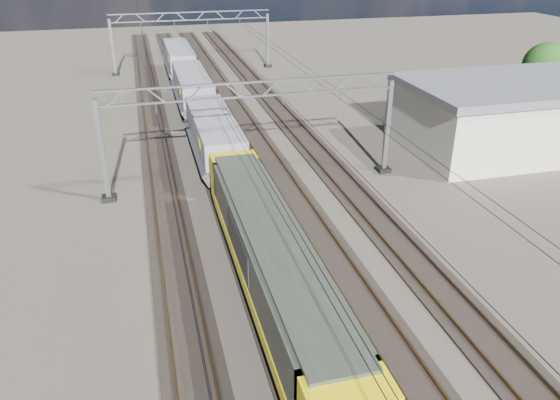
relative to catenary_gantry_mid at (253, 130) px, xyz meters
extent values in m
plane|color=#29251F|center=(0.00, -4.00, -3.91)|extent=(160.00, 160.00, 0.00)
cube|color=black|center=(-6.00, -4.00, -3.85)|extent=(2.60, 140.00, 0.12)
cube|color=brown|center=(-6.72, -4.00, -3.69)|extent=(0.08, 140.00, 0.16)
cube|color=brown|center=(-5.28, -4.00, -3.69)|extent=(0.08, 140.00, 0.16)
cube|color=black|center=(-2.00, -4.00, -3.85)|extent=(2.60, 140.00, 0.12)
cube|color=brown|center=(-2.72, -4.00, -3.69)|extent=(0.08, 140.00, 0.16)
cube|color=brown|center=(-1.28, -4.00, -3.69)|extent=(0.08, 140.00, 0.16)
cube|color=black|center=(2.00, -4.00, -3.85)|extent=(2.60, 140.00, 0.12)
cube|color=brown|center=(1.28, -4.00, -3.69)|extent=(0.08, 140.00, 0.16)
cube|color=brown|center=(2.72, -4.00, -3.69)|extent=(0.08, 140.00, 0.16)
cube|color=black|center=(6.00, -4.00, -3.85)|extent=(2.60, 140.00, 0.12)
cube|color=brown|center=(5.28, -4.00, -3.69)|extent=(0.08, 140.00, 0.16)
cube|color=brown|center=(6.72, -4.00, -3.69)|extent=(0.08, 140.00, 0.16)
cube|color=gray|center=(-9.50, 0.00, -0.61)|extent=(0.30, 0.30, 6.60)
cube|color=gray|center=(9.50, 0.00, -0.61)|extent=(0.30, 0.30, 6.60)
cube|color=black|center=(-9.50, 0.00, -3.76)|extent=(0.90, 0.90, 0.30)
cube|color=black|center=(9.50, 0.00, -3.76)|extent=(0.90, 0.90, 0.30)
cube|color=gray|center=(0.00, 0.00, 3.14)|extent=(19.30, 0.18, 0.12)
cube|color=gray|center=(0.00, 0.00, 2.24)|extent=(19.30, 0.18, 0.12)
cube|color=gray|center=(-8.31, 0.00, 2.69)|extent=(1.03, 0.10, 0.94)
cube|color=gray|center=(-5.94, 0.00, 2.69)|extent=(1.03, 0.10, 0.94)
cube|color=gray|center=(-3.56, 0.00, 2.69)|extent=(1.03, 0.10, 0.94)
cube|color=gray|center=(-1.19, 0.00, 2.69)|extent=(1.03, 0.10, 0.94)
cube|color=gray|center=(1.19, 0.00, 2.69)|extent=(1.03, 0.10, 0.94)
cube|color=gray|center=(3.56, 0.00, 2.69)|extent=(1.03, 0.10, 0.94)
cube|color=gray|center=(5.94, 0.00, 2.69)|extent=(1.03, 0.10, 0.94)
cube|color=gray|center=(8.31, 0.00, 2.69)|extent=(1.03, 0.10, 0.94)
cube|color=gray|center=(-6.00, 0.00, 1.92)|extent=(0.06, 0.06, 0.65)
cube|color=gray|center=(-2.00, 0.00, 1.92)|extent=(0.06, 0.06, 0.65)
cube|color=gray|center=(2.00, 0.00, 1.92)|extent=(0.06, 0.06, 0.65)
cube|color=gray|center=(6.00, 0.00, 1.92)|extent=(0.06, 0.06, 0.65)
cube|color=gray|center=(-9.50, 36.00, -0.61)|extent=(0.30, 0.30, 6.60)
cube|color=gray|center=(9.50, 36.00, -0.61)|extent=(0.30, 0.30, 6.60)
cube|color=black|center=(-9.50, 36.00, -3.76)|extent=(0.90, 0.90, 0.30)
cube|color=black|center=(9.50, 36.00, -3.76)|extent=(0.90, 0.90, 0.30)
cube|color=gray|center=(0.00, 36.00, 3.14)|extent=(19.30, 0.18, 0.12)
cube|color=gray|center=(0.00, 36.00, 2.24)|extent=(19.30, 0.18, 0.12)
cube|color=gray|center=(-8.31, 36.00, 2.69)|extent=(1.03, 0.10, 0.94)
cube|color=gray|center=(-5.94, 36.00, 2.69)|extent=(1.03, 0.10, 0.94)
cube|color=gray|center=(-3.56, 36.00, 2.69)|extent=(1.03, 0.10, 0.94)
cube|color=gray|center=(-1.19, 36.00, 2.69)|extent=(1.03, 0.10, 0.94)
cube|color=gray|center=(1.19, 36.00, 2.69)|extent=(1.03, 0.10, 0.94)
cube|color=gray|center=(3.56, 36.00, 2.69)|extent=(1.03, 0.10, 0.94)
cube|color=gray|center=(5.94, 36.00, 2.69)|extent=(1.03, 0.10, 0.94)
cube|color=gray|center=(8.31, 36.00, 2.69)|extent=(1.03, 0.10, 0.94)
cube|color=gray|center=(-6.00, 36.00, 1.92)|extent=(0.06, 0.06, 0.65)
cube|color=gray|center=(-2.00, 36.00, 1.92)|extent=(0.06, 0.06, 0.65)
cube|color=gray|center=(2.00, 36.00, 1.92)|extent=(0.06, 0.06, 0.65)
cube|color=gray|center=(6.00, 36.00, 1.92)|extent=(0.06, 0.06, 0.65)
cylinder|color=black|center=(-6.00, 4.00, 1.59)|extent=(0.03, 140.00, 0.03)
cylinder|color=black|center=(-6.00, 4.00, 2.09)|extent=(0.03, 140.00, 0.03)
cylinder|color=black|center=(-2.00, 4.00, 1.59)|extent=(0.03, 140.00, 0.03)
cylinder|color=black|center=(-2.00, 4.00, 2.09)|extent=(0.03, 140.00, 0.03)
cylinder|color=black|center=(2.00, 4.00, 1.59)|extent=(0.03, 140.00, 0.03)
cylinder|color=black|center=(2.00, 4.00, 2.09)|extent=(0.03, 140.00, 0.03)
cylinder|color=black|center=(6.00, 4.00, 1.59)|extent=(0.03, 140.00, 0.03)
cylinder|color=black|center=(6.00, 4.00, 2.09)|extent=(0.03, 140.00, 0.03)
cube|color=black|center=(-2.00, -19.84, -3.16)|extent=(2.20, 3.60, 0.60)
cube|color=black|center=(-2.00, -6.84, -3.16)|extent=(2.20, 3.60, 0.60)
cube|color=black|center=(-2.00, -13.34, -2.78)|extent=(2.65, 20.00, 0.25)
cube|color=black|center=(-2.00, -13.34, -3.16)|extent=(2.20, 4.50, 0.75)
cube|color=#2B3028|center=(-2.00, -13.34, -1.36)|extent=(2.65, 17.00, 2.60)
cube|color=yellow|center=(-3.34, -13.34, -2.36)|extent=(0.04, 17.00, 0.60)
cube|color=yellow|center=(-0.66, -13.34, -2.36)|extent=(0.04, 17.00, 0.60)
cube|color=black|center=(-3.35, -12.34, -1.01)|extent=(0.05, 5.00, 1.40)
cube|color=black|center=(-0.65, -12.34, -1.01)|extent=(0.05, 5.00, 1.40)
cube|color=#2B3028|center=(-2.00, -13.34, 0.01)|extent=(2.25, 18.00, 0.15)
cube|color=yellow|center=(-2.00, -4.24, -1.36)|extent=(2.65, 1.80, 2.60)
cube|color=yellow|center=(-2.00, -3.29, -0.86)|extent=(2.60, 0.46, 1.52)
cube|color=black|center=(-2.55, -3.19, -0.76)|extent=(0.85, 0.08, 0.75)
cube|color=black|center=(-1.45, -3.19, -0.76)|extent=(0.85, 0.08, 0.75)
cylinder|color=black|center=(-2.85, -3.04, -2.76)|extent=(0.36, 0.50, 0.36)
cylinder|color=black|center=(-1.15, -3.04, -2.76)|extent=(0.36, 0.50, 0.36)
cylinder|color=white|center=(-2.60, -3.14, -2.16)|extent=(0.20, 0.08, 0.20)
cylinder|color=white|center=(-1.40, -3.14, -2.16)|extent=(0.20, 0.08, 0.20)
cube|color=black|center=(-2.00, -0.14, -3.19)|extent=(2.20, 2.60, 0.55)
cube|color=black|center=(-2.00, 8.86, -3.19)|extent=(2.20, 2.60, 0.55)
cube|color=black|center=(-2.00, 4.36, -2.83)|extent=(2.40, 13.00, 0.20)
cube|color=gray|center=(-2.00, 4.36, -1.11)|extent=(2.80, 12.00, 1.80)
cube|color=#45474C|center=(-2.95, 4.36, -2.36)|extent=(1.48, 12.00, 1.36)
cube|color=#45474C|center=(-1.05, 4.36, -2.36)|extent=(1.48, 12.00, 1.36)
cube|color=yellow|center=(-3.42, 1.36, -1.01)|extent=(0.04, 1.20, 0.50)
cube|color=black|center=(-2.00, 14.06, -3.19)|extent=(2.20, 2.60, 0.55)
cube|color=black|center=(-2.00, 23.06, -3.19)|extent=(2.20, 2.60, 0.55)
cube|color=black|center=(-2.00, 18.56, -2.83)|extent=(2.40, 13.00, 0.20)
cube|color=gray|center=(-2.00, 18.56, -1.11)|extent=(2.80, 12.00, 1.80)
cube|color=#45474C|center=(-2.95, 18.56, -2.36)|extent=(1.48, 12.00, 1.36)
cube|color=#45474C|center=(-1.05, 18.56, -2.36)|extent=(1.48, 12.00, 1.36)
cube|color=yellow|center=(-3.42, 15.56, -1.01)|extent=(0.04, 1.20, 0.50)
cube|color=black|center=(-2.00, 28.26, -3.19)|extent=(2.20, 2.60, 0.55)
cube|color=black|center=(-2.00, 37.26, -3.19)|extent=(2.20, 2.60, 0.55)
cube|color=black|center=(-2.00, 32.76, -2.83)|extent=(2.40, 13.00, 0.20)
cube|color=gray|center=(-2.00, 32.76, -1.11)|extent=(2.80, 12.00, 1.80)
cube|color=#45474C|center=(-2.95, 32.76, -2.36)|extent=(1.48, 12.00, 1.36)
cube|color=#45474C|center=(-1.05, 32.76, -2.36)|extent=(1.48, 12.00, 1.36)
cube|color=yellow|center=(-3.42, 29.76, -1.01)|extent=(0.04, 1.20, 0.50)
cube|color=beige|center=(22.00, 2.00, -1.51)|extent=(18.00, 10.00, 4.80)
cube|color=slate|center=(22.00, 2.00, 1.19)|extent=(18.60, 10.60, 0.60)
cylinder|color=#362918|center=(30.00, 10.00, -2.34)|extent=(0.70, 0.70, 3.12)
sphere|color=#183D10|center=(30.00, 10.00, 0.47)|extent=(4.37, 4.37, 4.37)
camera|label=1|loc=(-6.78, -33.22, 11.35)|focal=35.00mm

